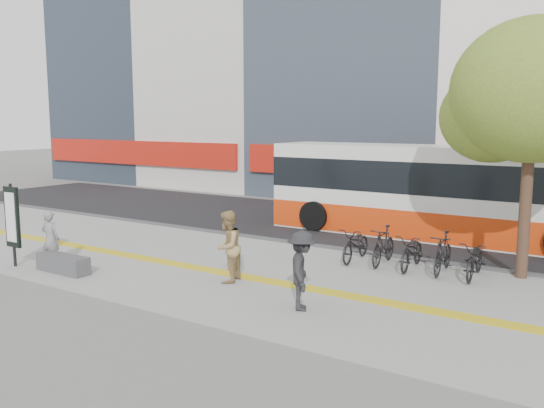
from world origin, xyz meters
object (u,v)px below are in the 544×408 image
Objects in this scene: bench at (63,264)px; signboard at (12,218)px; pedestrian_tan at (227,247)px; street_tree at (533,94)px; pedestrian_dark at (302,270)px; bus at (437,195)px; seated_woman at (50,239)px.

signboard is at bearing -169.19° from bench.
pedestrian_tan is at bearing 21.86° from bench.
pedestrian_dark is at bearing -122.17° from street_tree.
pedestrian_tan is at bearing 43.34° from pedestrian_dark.
pedestrian_dark is at bearing 7.36° from bench.
bus is 6.58× the size of pedestrian_tan.
street_tree is 8.09m from pedestrian_tan.
bus reaches higher than pedestrian_dark.
signboard is 1.35× the size of pedestrian_dark.
bench is 0.93× the size of pedestrian_tan.
bus is at bearing 131.96° from street_tree.
bus is at bearing -140.56° from seated_woman.
street_tree reaches higher than bench.
bench is at bearing -81.93° from pedestrian_tan.
seated_woman is 5.01m from pedestrian_tan.
bus is at bearing 56.29° from bench.
signboard is 0.35× the size of street_tree.
bench is at bearing -123.71° from bus.
bus is 11.95m from seated_woman.
signboard is at bearing -128.89° from bus.
bus is 6.93× the size of pedestrian_dark.
pedestrian_dark reaches higher than seated_woman.
seated_woman is 0.91× the size of pedestrian_dark.
signboard is 1.11m from seated_woman.
pedestrian_tan is (-2.45, -8.09, -0.54)m from bus.
seated_woman is 0.86× the size of pedestrian_tan.
street_tree reaches higher than bus.
street_tree is (9.78, 6.02, 4.21)m from bench.
seated_woman is (0.80, 0.55, -0.55)m from signboard.
signboard is 1.48× the size of seated_woman.
signboard is at bearing 21.26° from seated_woman.
bench is at bearing 10.81° from signboard.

